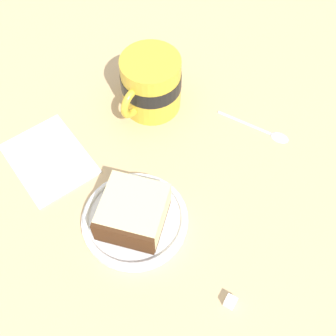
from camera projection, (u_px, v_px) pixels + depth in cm
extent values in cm
cube|color=tan|center=(169.00, 194.00, 66.99)|extent=(148.72, 148.72, 2.21)
cylinder|color=white|center=(135.00, 220.00, 62.85)|extent=(15.08, 15.08, 1.00)
torus|color=white|center=(135.00, 217.00, 62.12)|extent=(14.60, 14.60, 0.73)
cube|color=#472814|center=(135.00, 218.00, 62.17)|extent=(11.54, 11.60, 0.60)
cube|color=beige|center=(134.00, 210.00, 60.14)|extent=(11.54, 11.60, 4.21)
cube|color=#472814|center=(123.00, 239.00, 57.86)|extent=(5.13, 7.42, 4.21)
cylinder|color=gold|center=(151.00, 83.00, 70.88)|extent=(9.54, 9.54, 9.82)
cylinder|color=black|center=(151.00, 80.00, 70.27)|extent=(9.73, 9.73, 2.68)
cylinder|color=#47230F|center=(151.00, 69.00, 68.14)|extent=(8.40, 8.40, 0.40)
torus|color=gold|center=(133.00, 102.00, 68.80)|extent=(5.62, 2.39, 5.49)
ellipsoid|color=silver|center=(280.00, 136.00, 70.87)|extent=(2.88, 3.49, 0.80)
cylinder|color=silver|center=(244.00, 122.00, 72.61)|extent=(3.59, 9.06, 0.50)
cube|color=white|center=(49.00, 158.00, 68.71)|extent=(11.88, 14.79, 0.60)
cube|color=white|center=(230.00, 302.00, 56.49)|extent=(1.77, 1.77, 1.40)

